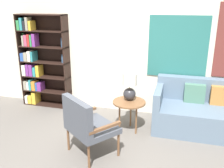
# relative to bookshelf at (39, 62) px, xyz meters

# --- Properties ---
(ground_plane) EXTENTS (14.00, 14.00, 0.00)m
(ground_plane) POSITION_rel_bookshelf_xyz_m (1.89, -1.85, -0.96)
(ground_plane) COLOR #66605B
(wall_back) EXTENTS (6.40, 0.08, 2.70)m
(wall_back) POSITION_rel_bookshelf_xyz_m (1.95, 0.18, 0.40)
(wall_back) COLOR silver
(wall_back) RESTS_ON ground_plane
(bookshelf) EXTENTS (1.05, 0.30, 1.95)m
(bookshelf) POSITION_rel_bookshelf_xyz_m (0.00, 0.00, 0.00)
(bookshelf) COLOR black
(bookshelf) RESTS_ON ground_plane
(armchair) EXTENTS (0.89, 0.88, 0.92)m
(armchair) POSITION_rel_bookshelf_xyz_m (1.68, -1.60, -0.41)
(armchair) COLOR brown
(armchair) RESTS_ON ground_plane
(couch) EXTENTS (1.80, 0.90, 0.87)m
(couch) POSITION_rel_bookshelf_xyz_m (3.44, -0.29, -0.63)
(couch) COLOR slate
(couch) RESTS_ON ground_plane
(side_table) EXTENTS (0.57, 0.57, 0.55)m
(side_table) POSITION_rel_bookshelf_xyz_m (2.12, -0.68, -0.46)
(side_table) COLOR brown
(side_table) RESTS_ON ground_plane
(table_lamp) EXTENTS (0.24, 0.24, 0.49)m
(table_lamp) POSITION_rel_bookshelf_xyz_m (2.11, -0.61, -0.14)
(table_lamp) COLOR #2D2D33
(table_lamp) RESTS_ON side_table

